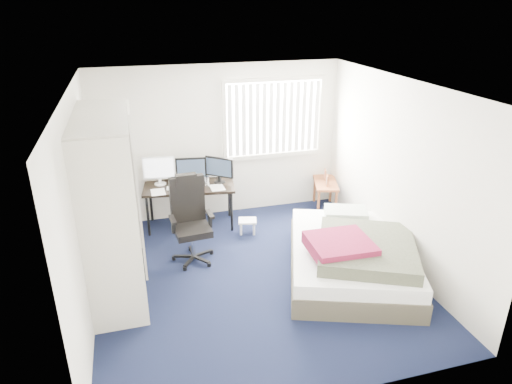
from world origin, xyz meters
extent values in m
plane|color=black|center=(0.00, 0.00, 0.00)|extent=(4.20, 4.20, 0.00)
plane|color=silver|center=(0.00, 2.10, 1.25)|extent=(4.00, 0.00, 4.00)
plane|color=silver|center=(0.00, -2.10, 1.25)|extent=(4.00, 0.00, 4.00)
plane|color=silver|center=(-2.00, 0.00, 1.25)|extent=(0.00, 4.20, 4.20)
plane|color=silver|center=(2.00, 0.00, 1.25)|extent=(0.00, 4.20, 4.20)
plane|color=white|center=(0.00, 0.00, 2.50)|extent=(4.20, 4.20, 0.00)
cube|color=white|center=(0.90, 2.08, 1.60)|extent=(1.60, 0.02, 1.20)
cube|color=beige|center=(0.90, 2.05, 2.23)|extent=(1.72, 0.06, 0.06)
cube|color=beige|center=(0.90, 2.05, 0.97)|extent=(1.72, 0.06, 0.06)
cube|color=white|center=(0.90, 2.02, 1.60)|extent=(1.60, 0.04, 1.16)
cube|color=beige|center=(-1.70, -0.60, 1.10)|extent=(0.60, 0.04, 2.20)
cube|color=beige|center=(-1.70, 1.20, 1.10)|extent=(0.60, 0.04, 2.20)
cube|color=beige|center=(-1.70, 0.30, 2.20)|extent=(0.60, 1.80, 0.04)
cube|color=beige|center=(-1.70, 0.30, 1.82)|extent=(0.56, 1.74, 0.03)
cylinder|color=silver|center=(-1.70, 0.30, 1.70)|extent=(0.03, 1.72, 0.03)
cube|color=#26262B|center=(-1.70, 0.20, 1.25)|extent=(0.38, 1.10, 0.90)
cube|color=beige|center=(-1.38, 0.75, 1.10)|extent=(0.03, 0.90, 2.20)
cube|color=white|center=(-1.70, -0.15, 1.96)|extent=(0.38, 0.30, 0.24)
cube|color=gray|center=(-1.70, 0.35, 1.95)|extent=(0.34, 0.28, 0.22)
cube|color=black|center=(-0.59, 1.73, 0.67)|extent=(1.49, 0.85, 0.04)
cylinder|color=black|center=(-1.27, 1.56, 0.33)|extent=(0.04, 0.04, 0.65)
cylinder|color=black|center=(-1.19, 2.09, 0.33)|extent=(0.04, 0.04, 0.65)
cylinder|color=black|center=(0.01, 1.37, 0.33)|extent=(0.04, 0.04, 0.65)
cylinder|color=black|center=(0.09, 1.90, 0.33)|extent=(0.04, 0.04, 0.65)
cube|color=white|center=(-1.02, 1.91, 0.97)|extent=(0.50, 0.10, 0.36)
cube|color=white|center=(-1.02, 1.91, 0.97)|extent=(0.45, 0.07, 0.31)
cube|color=black|center=(-0.53, 1.83, 0.95)|extent=(0.48, 0.10, 0.32)
cube|color=#1E2838|center=(-0.53, 1.83, 0.95)|extent=(0.43, 0.07, 0.27)
cube|color=black|center=(-0.10, 1.73, 0.95)|extent=(0.48, 0.10, 0.32)
cube|color=#1E2838|center=(-0.10, 1.73, 0.95)|extent=(0.43, 0.07, 0.27)
cube|color=white|center=(-0.74, 1.66, 0.70)|extent=(0.42, 0.20, 0.02)
cube|color=black|center=(-0.46, 1.62, 0.71)|extent=(0.07, 0.11, 0.02)
cylinder|color=silver|center=(-0.32, 1.64, 0.77)|extent=(0.08, 0.08, 0.16)
cube|color=white|center=(-0.59, 1.73, 0.70)|extent=(0.34, 0.32, 0.00)
cube|color=black|center=(-0.71, 0.64, 0.06)|extent=(0.61, 0.61, 0.11)
cylinder|color=silver|center=(-0.71, 0.64, 0.26)|extent=(0.06, 0.06, 0.38)
cube|color=black|center=(-0.71, 0.64, 0.48)|extent=(0.51, 0.51, 0.10)
cube|color=black|center=(-0.73, 0.86, 0.86)|extent=(0.48, 0.13, 0.67)
cube|color=black|center=(-0.73, 0.86, 1.14)|extent=(0.29, 0.14, 0.15)
cube|color=black|center=(-0.97, 0.62, 0.67)|extent=(0.09, 0.27, 0.04)
cube|color=black|center=(-0.45, 0.66, 0.67)|extent=(0.09, 0.27, 0.04)
cube|color=white|center=(0.23, 1.22, 0.21)|extent=(0.32, 0.29, 0.03)
cylinder|color=white|center=(0.11, 1.17, 0.10)|extent=(0.03, 0.03, 0.20)
cylinder|color=white|center=(0.15, 1.32, 0.10)|extent=(0.03, 0.03, 0.20)
cylinder|color=white|center=(0.30, 1.12, 0.10)|extent=(0.03, 0.03, 0.20)
cylinder|color=white|center=(0.34, 1.27, 0.10)|extent=(0.03, 0.03, 0.20)
cube|color=brown|center=(1.75, 1.72, 0.49)|extent=(0.57, 0.82, 0.04)
cube|color=brown|center=(1.52, 1.45, 0.23)|extent=(0.05, 0.05, 0.47)
cube|color=brown|center=(1.71, 2.08, 0.23)|extent=(0.05, 0.05, 0.47)
cube|color=brown|center=(1.79, 1.36, 0.23)|extent=(0.05, 0.05, 0.47)
cube|color=brown|center=(1.98, 1.99, 0.23)|extent=(0.05, 0.05, 0.47)
cube|color=brown|center=(1.70, 1.56, 0.60)|extent=(0.06, 0.14, 0.18)
cube|color=brown|center=(1.78, 1.83, 0.60)|extent=(0.06, 0.14, 0.18)
cube|color=#453F32|center=(1.25, -0.26, 0.14)|extent=(2.17, 2.49, 0.27)
cube|color=white|center=(1.25, -0.26, 0.35)|extent=(2.12, 2.44, 0.19)
cube|color=#B5BEB0|center=(1.51, 0.46, 0.52)|extent=(0.70, 0.58, 0.14)
cube|color=#373A2C|center=(1.31, -0.54, 0.52)|extent=(1.62, 1.67, 0.18)
cube|color=maroon|center=(0.94, -0.52, 0.60)|extent=(0.77, 0.72, 0.16)
cube|color=#A47C52|center=(-1.65, 0.34, 0.16)|extent=(0.46, 0.37, 0.31)
camera|label=1|loc=(-1.38, -4.95, 3.40)|focal=32.00mm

